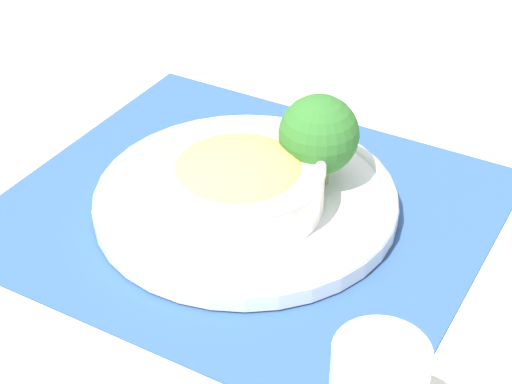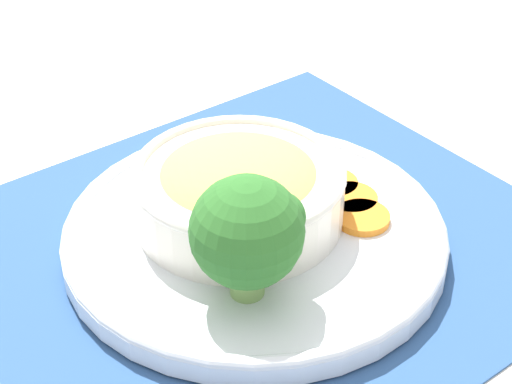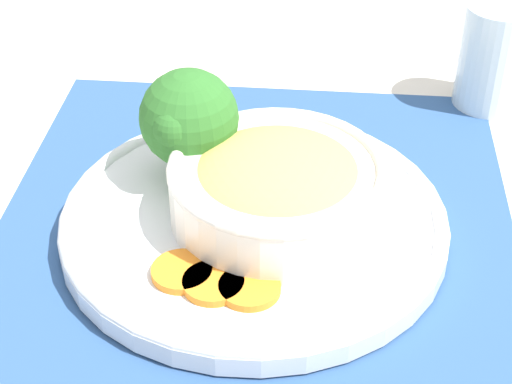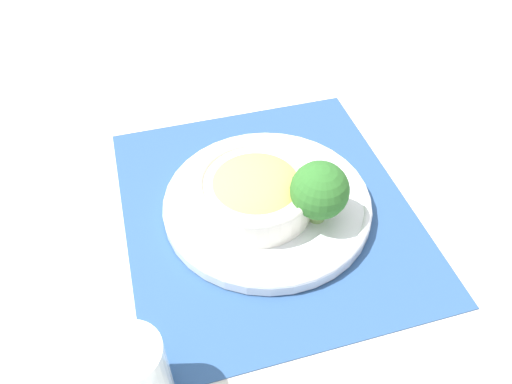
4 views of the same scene
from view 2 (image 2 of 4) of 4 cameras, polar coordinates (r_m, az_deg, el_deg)
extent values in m
plane|color=beige|center=(0.67, -0.09, -3.79)|extent=(4.00, 4.00, 0.00)
cube|color=#2D5184|center=(0.67, -0.09, -3.66)|extent=(0.50, 0.46, 0.00)
cylinder|color=silver|center=(0.66, -0.09, -2.98)|extent=(0.29, 0.29, 0.02)
torus|color=silver|center=(0.65, -0.09, -2.43)|extent=(0.29, 0.29, 0.01)
cylinder|color=silver|center=(0.65, -1.23, -0.29)|extent=(0.16, 0.16, 0.04)
torus|color=silver|center=(0.64, -1.25, 1.29)|extent=(0.16, 0.16, 0.01)
ellipsoid|color=#E0B75B|center=(0.65, -1.24, 0.49)|extent=(0.13, 0.13, 0.05)
cylinder|color=#759E51|center=(0.59, -0.60, -5.84)|extent=(0.02, 0.02, 0.02)
sphere|color=#2D6B28|center=(0.56, -0.62, -2.67)|extent=(0.08, 0.08, 0.08)
sphere|color=#2D6B28|center=(0.57, 1.61, -1.69)|extent=(0.04, 0.04, 0.04)
sphere|color=#2D6B28|center=(0.56, -2.62, -2.87)|extent=(0.03, 0.03, 0.03)
cylinder|color=orange|center=(0.67, 7.10, -1.70)|extent=(0.04, 0.04, 0.01)
cylinder|color=orange|center=(0.68, 6.34, -0.48)|extent=(0.04, 0.04, 0.01)
cylinder|color=orange|center=(0.70, 5.07, 0.53)|extent=(0.04, 0.04, 0.01)
camera|label=1|loc=(0.99, -46.84, 30.76)|focal=60.00mm
camera|label=3|loc=(0.95, 27.51, 31.95)|focal=60.00mm
camera|label=4|loc=(0.59, -63.65, 30.69)|focal=35.00mm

